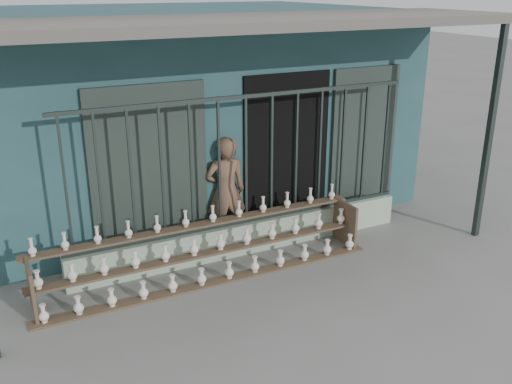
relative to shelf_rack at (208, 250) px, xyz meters
name	(u,v)px	position (x,y,z in m)	size (l,w,h in m)	color
ground	(292,293)	(0.75, -0.89, -0.36)	(60.00, 60.00, 0.00)	slate
workshop_building	(174,102)	(0.76, 3.34, 1.26)	(7.40, 6.60, 3.21)	#274D52
parapet_wall	(246,237)	(0.75, 0.41, -0.14)	(5.00, 0.20, 0.45)	#ACC4A8
security_fence	(246,161)	(0.75, 0.41, 0.99)	(5.00, 0.04, 1.80)	#283330
shelf_rack	(208,250)	(0.00, 0.00, 0.00)	(4.50, 0.68, 0.85)	brown
elderly_woman	(226,191)	(0.62, 0.81, 0.44)	(0.59, 0.39, 1.61)	brown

